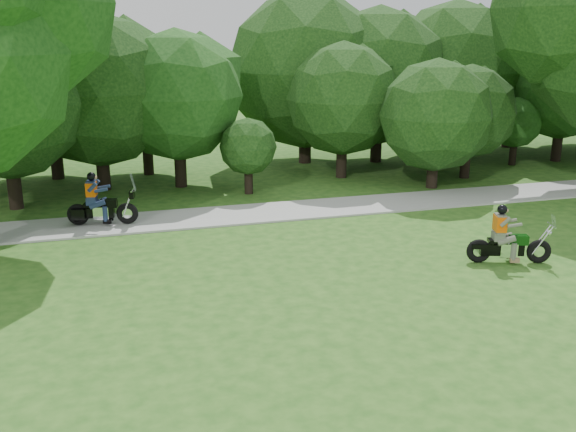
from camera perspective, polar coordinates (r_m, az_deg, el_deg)
ground at (r=14.04m, az=14.93°, el=-7.49°), size 100.00×100.00×0.00m
walkway at (r=20.87m, az=3.60°, el=0.75°), size 60.00×2.20×0.06m
tree_line at (r=26.65m, az=-0.36°, el=11.81°), size 40.29×12.19×7.62m
chopper_motorcycle at (r=16.59m, az=18.76°, el=-2.17°), size 2.04×0.97×1.49m
touring_motorcycle at (r=19.52m, az=-16.56°, el=0.88°), size 2.05×0.89×1.57m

